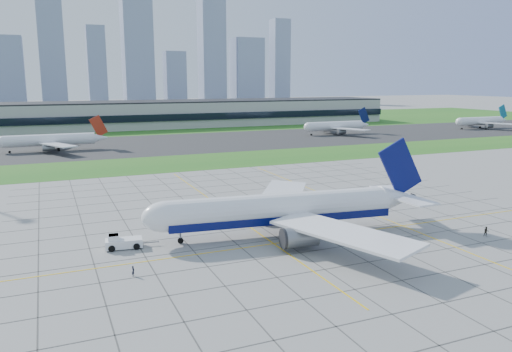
{
  "coord_description": "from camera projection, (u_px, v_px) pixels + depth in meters",
  "views": [
    {
      "loc": [
        -45.58,
        -77.73,
        28.18
      ],
      "look_at": [
        -2.43,
        23.69,
        7.0
      ],
      "focal_mm": 35.0,
      "sensor_mm": 36.0,
      "label": 1
    }
  ],
  "objects": [
    {
      "name": "distant_jet_2",
      "position": [
        336.0,
        126.0,
        263.73
      ],
      "size": [
        37.72,
        42.66,
        14.08
      ],
      "color": "white",
      "rests_on": "ground"
    },
    {
      "name": "grass_far",
      "position": [
        120.0,
        124.0,
        323.51
      ],
      "size": [
        700.0,
        145.0,
        0.04
      ],
      "primitive_type": "cube",
      "color": "#1C5E1B",
      "rests_on": "ground"
    },
    {
      "name": "crew_far",
      "position": [
        486.0,
        231.0,
        91.4
      ],
      "size": [
        1.13,
        1.06,
        1.86
      ],
      "primitive_type": "imported",
      "rotation": [
        0.0,
        0.0,
        -0.53
      ],
      "color": "#2A241C",
      "rests_on": "ground"
    },
    {
      "name": "distant_jet_1",
      "position": [
        52.0,
        140.0,
        201.61
      ],
      "size": [
        39.77,
        42.66,
        14.08
      ],
      "color": "white",
      "rests_on": "ground"
    },
    {
      "name": "ground",
      "position": [
        318.0,
        234.0,
        93.08
      ],
      "size": [
        1400.0,
        1400.0,
        0.0
      ],
      "primitive_type": "plane",
      "color": "#9C9C97",
      "rests_on": "ground"
    },
    {
      "name": "airliner",
      "position": [
        283.0,
        210.0,
        92.0
      ],
      "size": [
        54.84,
        55.28,
        17.29
      ],
      "rotation": [
        0.0,
        0.0,
        -0.12
      ],
      "color": "white",
      "rests_on": "ground"
    },
    {
      "name": "city_skyline",
      "position": [
        74.0,
        52.0,
        548.48
      ],
      "size": [
        523.0,
        32.4,
        160.0
      ],
      "color": "#8895B2",
      "rests_on": "ground"
    },
    {
      "name": "asphalt_taxiway",
      "position": [
        155.0,
        144.0,
        224.11
      ],
      "size": [
        700.0,
        75.0,
        0.04
      ],
      "primitive_type": "cube",
      "color": "#383838",
      "rests_on": "ground"
    },
    {
      "name": "pushback_tug",
      "position": [
        122.0,
        242.0,
        84.86
      ],
      "size": [
        9.07,
        3.73,
        2.49
      ],
      "rotation": [
        0.0,
        0.0,
        -0.12
      ],
      "color": "white",
      "rests_on": "ground"
    },
    {
      "name": "grass_median",
      "position": [
        188.0,
        162.0,
        174.41
      ],
      "size": [
        700.0,
        35.0,
        0.04
      ],
      "primitive_type": "cube",
      "color": "#1C5E1B",
      "rests_on": "ground"
    },
    {
      "name": "distant_jet_3",
      "position": [
        481.0,
        121.0,
        295.98
      ],
      "size": [
        37.37,
        42.66,
        14.08
      ],
      "color": "white",
      "rests_on": "ground"
    },
    {
      "name": "crew_near",
      "position": [
        133.0,
        271.0,
        72.82
      ],
      "size": [
        0.59,
        0.68,
        1.57
      ],
      "primitive_type": "imported",
      "rotation": [
        0.0,
        0.0,
        1.12
      ],
      "color": "black",
      "rests_on": "ground"
    },
    {
      "name": "apron_markings",
      "position": [
        292.0,
        219.0,
        103.26
      ],
      "size": [
        120.0,
        130.0,
        0.03
      ],
      "color": "#474744",
      "rests_on": "ground"
    },
    {
      "name": "terminal",
      "position": [
        190.0,
        113.0,
        314.69
      ],
      "size": [
        260.0,
        43.0,
        15.8
      ],
      "color": "#B7B7B2",
      "rests_on": "ground"
    }
  ]
}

